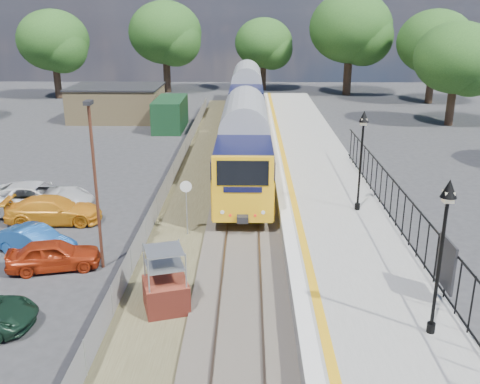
{
  "coord_description": "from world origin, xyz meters",
  "views": [
    {
      "loc": [
        0.27,
        -17.3,
        9.63
      ],
      "look_at": [
        -0.13,
        5.18,
        2.0
      ],
      "focal_mm": 40.0,
      "sensor_mm": 36.0,
      "label": 1
    }
  ],
  "objects_px": {
    "carpark_lamp": "(95,176)",
    "car_blue": "(36,241)",
    "victorian_lamp_south": "(445,222)",
    "brick_plinth": "(165,281)",
    "train": "(246,107)",
    "victorian_lamp_north": "(362,138)",
    "car_white": "(37,198)",
    "car_red": "(54,255)",
    "car_yellow": "(54,210)",
    "speed_sign": "(186,199)"
  },
  "relations": [
    {
      "from": "train",
      "to": "car_yellow",
      "type": "distance_m",
      "value": 20.93
    },
    {
      "from": "victorian_lamp_north",
      "to": "car_blue",
      "type": "xyz_separation_m",
      "value": [
        -13.85,
        -3.18,
        -3.71
      ]
    },
    {
      "from": "speed_sign",
      "to": "carpark_lamp",
      "type": "relative_size",
      "value": 0.39
    },
    {
      "from": "brick_plinth",
      "to": "train",
      "type": "bearing_deg",
      "value": 84.63
    },
    {
      "from": "car_white",
      "to": "carpark_lamp",
      "type": "bearing_deg",
      "value": -142.35
    },
    {
      "from": "train",
      "to": "car_yellow",
      "type": "height_order",
      "value": "train"
    },
    {
      "from": "victorian_lamp_south",
      "to": "car_blue",
      "type": "distance_m",
      "value": 16.06
    },
    {
      "from": "speed_sign",
      "to": "car_blue",
      "type": "height_order",
      "value": "speed_sign"
    },
    {
      "from": "speed_sign",
      "to": "car_yellow",
      "type": "relative_size",
      "value": 0.58
    },
    {
      "from": "speed_sign",
      "to": "brick_plinth",
      "type": "bearing_deg",
      "value": -93.11
    },
    {
      "from": "car_yellow",
      "to": "car_white",
      "type": "bearing_deg",
      "value": 40.04
    },
    {
      "from": "victorian_lamp_north",
      "to": "car_yellow",
      "type": "height_order",
      "value": "victorian_lamp_north"
    },
    {
      "from": "train",
      "to": "carpark_lamp",
      "type": "xyz_separation_m",
      "value": [
        -5.5,
        -23.45,
        1.45
      ]
    },
    {
      "from": "train",
      "to": "car_blue",
      "type": "bearing_deg",
      "value": -110.97
    },
    {
      "from": "car_white",
      "to": "speed_sign",
      "type": "bearing_deg",
      "value": -110.58
    },
    {
      "from": "victorian_lamp_south",
      "to": "speed_sign",
      "type": "height_order",
      "value": "victorian_lamp_south"
    },
    {
      "from": "brick_plinth",
      "to": "car_blue",
      "type": "bearing_deg",
      "value": 144.73
    },
    {
      "from": "train",
      "to": "victorian_lamp_north",
      "type": "bearing_deg",
      "value": -74.52
    },
    {
      "from": "car_blue",
      "to": "car_yellow",
      "type": "bearing_deg",
      "value": 32.4
    },
    {
      "from": "speed_sign",
      "to": "car_white",
      "type": "bearing_deg",
      "value": 157.61
    },
    {
      "from": "victorian_lamp_south",
      "to": "carpark_lamp",
      "type": "bearing_deg",
      "value": 152.62
    },
    {
      "from": "victorian_lamp_south",
      "to": "brick_plinth",
      "type": "distance_m",
      "value": 8.98
    },
    {
      "from": "speed_sign",
      "to": "car_red",
      "type": "height_order",
      "value": "speed_sign"
    },
    {
      "from": "train",
      "to": "car_red",
      "type": "bearing_deg",
      "value": -107.28
    },
    {
      "from": "car_red",
      "to": "car_blue",
      "type": "bearing_deg",
      "value": 30.13
    },
    {
      "from": "carpark_lamp",
      "to": "car_white",
      "type": "bearing_deg",
      "value": 128.96
    },
    {
      "from": "car_blue",
      "to": "car_yellow",
      "type": "xyz_separation_m",
      "value": [
        -0.48,
        3.52,
        0.06
      ]
    },
    {
      "from": "speed_sign",
      "to": "car_red",
      "type": "xyz_separation_m",
      "value": [
        -4.85,
        -3.39,
        -1.14
      ]
    },
    {
      "from": "car_red",
      "to": "car_white",
      "type": "bearing_deg",
      "value": 13.05
    },
    {
      "from": "car_blue",
      "to": "car_white",
      "type": "xyz_separation_m",
      "value": [
        -1.76,
        4.82,
        0.18
      ]
    },
    {
      "from": "car_red",
      "to": "car_white",
      "type": "relative_size",
      "value": 0.64
    },
    {
      "from": "victorian_lamp_south",
      "to": "train",
      "type": "xyz_separation_m",
      "value": [
        -5.5,
        29.14,
        -1.96
      ]
    },
    {
      "from": "car_blue",
      "to": "car_red",
      "type": "bearing_deg",
      "value": -112.49
    },
    {
      "from": "victorian_lamp_north",
      "to": "carpark_lamp",
      "type": "distance_m",
      "value": 11.64
    },
    {
      "from": "brick_plinth",
      "to": "carpark_lamp",
      "type": "distance_m",
      "value": 5.12
    },
    {
      "from": "brick_plinth",
      "to": "speed_sign",
      "type": "bearing_deg",
      "value": 90.0
    },
    {
      "from": "car_blue",
      "to": "victorian_lamp_south",
      "type": "bearing_deg",
      "value": -91.3
    },
    {
      "from": "speed_sign",
      "to": "victorian_lamp_north",
      "type": "bearing_deg",
      "value": 4.8
    },
    {
      "from": "victorian_lamp_south",
      "to": "carpark_lamp",
      "type": "xyz_separation_m",
      "value": [
        -11.0,
        5.7,
        -0.51
      ]
    },
    {
      "from": "train",
      "to": "victorian_lamp_south",
      "type": "bearing_deg",
      "value": -79.31
    },
    {
      "from": "car_red",
      "to": "victorian_lamp_north",
      "type": "bearing_deg",
      "value": -83.3
    },
    {
      "from": "carpark_lamp",
      "to": "car_white",
      "type": "height_order",
      "value": "carpark_lamp"
    },
    {
      "from": "victorian_lamp_south",
      "to": "car_white",
      "type": "relative_size",
      "value": 0.83
    },
    {
      "from": "victorian_lamp_north",
      "to": "train",
      "type": "relative_size",
      "value": 0.11
    },
    {
      "from": "car_yellow",
      "to": "train",
      "type": "bearing_deg",
      "value": -29.94
    },
    {
      "from": "carpark_lamp",
      "to": "car_blue",
      "type": "bearing_deg",
      "value": 159.76
    },
    {
      "from": "carpark_lamp",
      "to": "victorian_lamp_north",
      "type": "bearing_deg",
      "value": 21.72
    },
    {
      "from": "brick_plinth",
      "to": "car_blue",
      "type": "xyz_separation_m",
      "value": [
        -6.05,
        4.28,
        -0.51
      ]
    },
    {
      "from": "carpark_lamp",
      "to": "car_yellow",
      "type": "bearing_deg",
      "value": 127.28
    },
    {
      "from": "train",
      "to": "car_red",
      "type": "height_order",
      "value": "train"
    }
  ]
}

